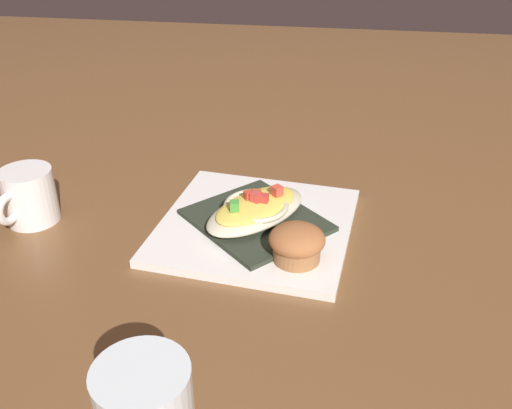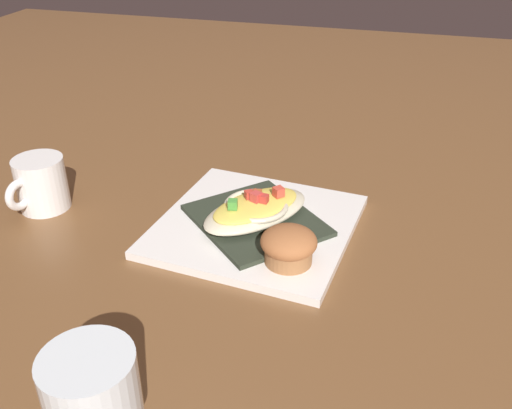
% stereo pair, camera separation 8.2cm
% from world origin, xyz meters
% --- Properties ---
extents(ground_plane, '(2.60, 2.60, 0.00)m').
position_xyz_m(ground_plane, '(0.00, 0.00, 0.00)').
color(ground_plane, brown).
extents(square_plate, '(0.30, 0.30, 0.01)m').
position_xyz_m(square_plate, '(0.00, 0.00, 0.01)').
color(square_plate, white).
rests_on(square_plate, ground_plane).
extents(folded_napkin, '(0.24, 0.24, 0.01)m').
position_xyz_m(folded_napkin, '(0.00, 0.00, 0.02)').
color(folded_napkin, '#2A3124').
rests_on(folded_napkin, square_plate).
extents(gratin_dish, '(0.18, 0.19, 0.04)m').
position_xyz_m(gratin_dish, '(-0.00, -0.00, 0.04)').
color(gratin_dish, beige).
rests_on(gratin_dish, folded_napkin).
extents(muffin, '(0.07, 0.07, 0.05)m').
position_xyz_m(muffin, '(-0.07, 0.08, 0.04)').
color(muffin, '#9E683D').
rests_on(muffin, square_plate).
extents(coffee_mug, '(0.08, 0.11, 0.08)m').
position_xyz_m(coffee_mug, '(0.34, 0.03, 0.04)').
color(coffee_mug, white).
rests_on(coffee_mug, ground_plane).
extents(stemmed_glass, '(0.08, 0.08, 0.13)m').
position_xyz_m(stemmed_glass, '(0.03, 0.41, 0.08)').
color(stemmed_glass, white).
rests_on(stemmed_glass, ground_plane).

